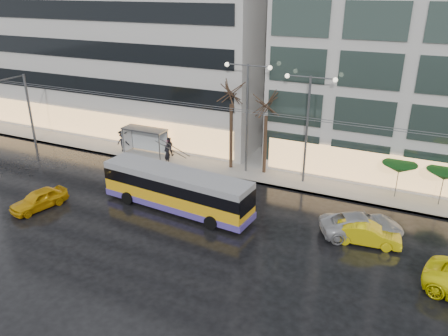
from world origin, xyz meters
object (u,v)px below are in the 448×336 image
Objects in this scene: trolleybus at (176,191)px; street_lamp_near at (247,104)px; taxi_a at (39,199)px; bus_shelter at (143,135)px.

street_lamp_near is (1.93, 8.19, 4.57)m from trolleybus.
trolleybus reaches higher than taxi_a.
bus_shelter is at bearing 136.33° from trolleybus.
taxi_a is (-10.91, -12.26, -5.30)m from street_lamp_near.
street_lamp_near is 17.25m from taxi_a.
street_lamp_near is at bearing 0.63° from bus_shelter.
bus_shelter is (-8.46, 8.07, 0.54)m from trolleybus.
bus_shelter is 11.14m from street_lamp_near.
street_lamp_near is at bearing 76.76° from trolleybus.
trolleybus reaches higher than bus_shelter.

